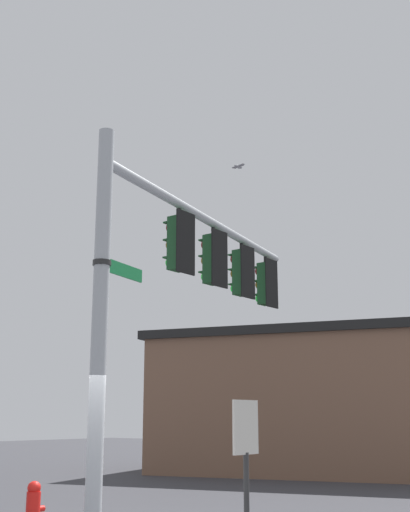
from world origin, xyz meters
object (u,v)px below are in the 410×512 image
object	(u,v)px
historical_marker	(246,452)
street_name_sign	(114,267)
traffic_light_mid_outer	(241,273)
traffic_light_mid_inner	(212,259)
fire_hydrant	(33,506)
bird_flying	(238,167)
traffic_light_arm_end	(265,284)
traffic_light_nearest_pole	(178,243)

from	to	relation	value
historical_marker	street_name_sign	bearing A→B (deg)	110.15
street_name_sign	traffic_light_mid_outer	bearing A→B (deg)	10.91
traffic_light_mid_inner	fire_hydrant	distance (m)	5.89
traffic_light_mid_outer	street_name_sign	xyz separation A→B (m)	(-5.05, -0.97, -0.90)
street_name_sign	bird_flying	distance (m)	6.22
traffic_light_arm_end	bird_flying	size ratio (longest dim) A/B	3.31
traffic_light_mid_outer	bird_flying	distance (m)	2.61
traffic_light_mid_outer	traffic_light_nearest_pole	bearing A→B (deg)	-169.32
traffic_light_arm_end	fire_hydrant	xyz separation A→B (m)	(-6.19, 0.84, -4.72)
historical_marker	traffic_light_arm_end	bearing A→B (deg)	29.46
traffic_light_nearest_pole	traffic_light_mid_inner	xyz separation A→B (m)	(1.47, 0.28, 0.00)
traffic_light_mid_outer	historical_marker	distance (m)	6.44
traffic_light_mid_inner	traffic_light_arm_end	bearing A→B (deg)	10.68
traffic_light_nearest_pole	street_name_sign	xyz separation A→B (m)	(-2.11, -0.42, -0.90)
traffic_light_nearest_pole	traffic_light_mid_outer	size ratio (longest dim) A/B	1.00
bird_flying	historical_marker	bearing A→B (deg)	-144.92
traffic_light_mid_inner	street_name_sign	world-z (taller)	traffic_light_mid_inner
street_name_sign	fire_hydrant	xyz separation A→B (m)	(0.34, 2.09, -3.83)
bird_flying	historical_marker	size ratio (longest dim) A/B	0.19
traffic_light_mid_inner	bird_flying	bearing A→B (deg)	11.88
street_name_sign	fire_hydrant	bearing A→B (deg)	80.84
traffic_light_nearest_pole	traffic_light_mid_outer	world-z (taller)	same
traffic_light_mid_inner	street_name_sign	bearing A→B (deg)	-169.00
traffic_light_arm_end	fire_hydrant	world-z (taller)	traffic_light_arm_end
fire_hydrant	bird_flying	bearing A→B (deg)	-13.02
traffic_light_mid_inner	historical_marker	size ratio (longest dim) A/B	0.62
traffic_light_mid_inner	traffic_light_arm_end	world-z (taller)	same
traffic_light_nearest_pole	traffic_light_mid_inner	size ratio (longest dim) A/B	1.00
traffic_light_mid_outer	street_name_sign	bearing A→B (deg)	-169.09
traffic_light_mid_inner	traffic_light_mid_outer	xyz separation A→B (m)	(1.47, 0.28, 0.00)
traffic_light_mid_inner	traffic_light_arm_end	xyz separation A→B (m)	(2.95, 0.56, 0.00)
traffic_light_arm_end	fire_hydrant	bearing A→B (deg)	172.28
street_name_sign	bird_flying	size ratio (longest dim) A/B	3.24
street_name_sign	fire_hydrant	distance (m)	4.37
traffic_light_mid_inner	traffic_light_mid_outer	size ratio (longest dim) A/B	1.00
traffic_light_mid_outer	traffic_light_mid_inner	bearing A→B (deg)	-169.32
traffic_light_nearest_pole	street_name_sign	bearing A→B (deg)	-168.78
traffic_light_mid_inner	traffic_light_mid_outer	bearing A→B (deg)	10.68
traffic_light_nearest_pole	street_name_sign	distance (m)	2.33
traffic_light_arm_end	street_name_sign	bearing A→B (deg)	-169.14
traffic_light_mid_inner	bird_flying	xyz separation A→B (m)	(1.46, 0.31, 2.61)
traffic_light_mid_outer	bird_flying	xyz separation A→B (m)	(-0.01, 0.03, 2.61)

